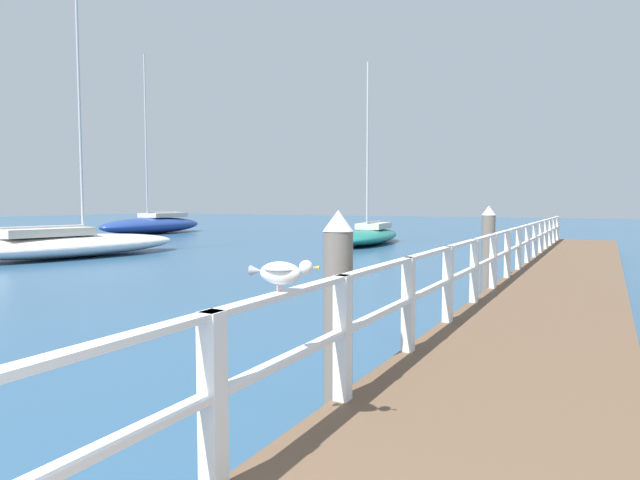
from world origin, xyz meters
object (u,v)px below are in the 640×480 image
at_px(dock_piling_far, 488,253).
at_px(boat_2, 369,235).
at_px(dock_piling_near, 338,316).
at_px(boat_3, 71,244).
at_px(boat_1, 153,225).
at_px(seagull_foreground, 282,272).

bearing_deg(dock_piling_far, boat_2, 121.70).
xyz_separation_m(dock_piling_near, boat_3, (-16.16, 9.45, -0.54)).
distance_m(boat_2, boat_3, 13.93).
bearing_deg(dock_piling_near, boat_2, 111.97).
bearing_deg(boat_3, boat_2, 67.05).
bearing_deg(boat_3, boat_1, 134.45).
bearing_deg(dock_piling_near, dock_piling_far, 90.00).
bearing_deg(dock_piling_near, seagull_foreground, -76.60).
bearing_deg(boat_2, seagull_foreground, 104.26).
height_order(boat_1, boat_2, boat_1).
height_order(dock_piling_far, seagull_foreground, dock_piling_far).
bearing_deg(boat_2, dock_piling_far, 114.58).
bearing_deg(boat_2, boat_3, 49.56).
xyz_separation_m(dock_piling_near, boat_2, (-8.51, 21.09, -0.59)).
height_order(seagull_foreground, boat_2, boat_2).
bearing_deg(seagull_foreground, boat_1, -144.59).
height_order(dock_piling_far, boat_3, boat_3).
bearing_deg(boat_1, boat_2, 174.03).
bearing_deg(boat_3, dock_piling_near, -19.95).
relative_size(seagull_foreground, boat_1, 0.04).
height_order(dock_piling_near, boat_2, boat_2).
relative_size(dock_piling_far, boat_3, 0.19).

